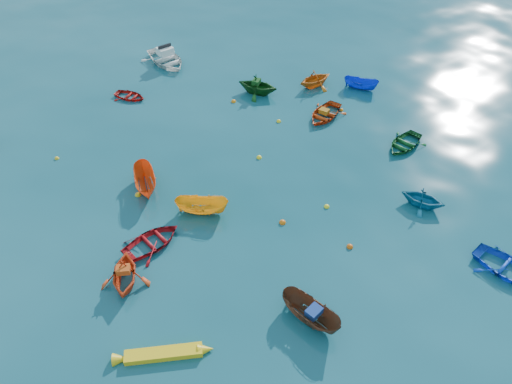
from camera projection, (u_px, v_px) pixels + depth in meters
ground at (312, 248)px, 26.43m from camera, size 160.00×160.00×0.00m
sampan_brown_mid at (310, 320)px, 23.14m from camera, size 1.75×3.42×1.26m
dinghy_blue_se at (507, 272)px, 25.26m from camera, size 2.94×3.81×0.73m
dinghy_orange_w at (126, 282)px, 24.77m from camera, size 3.55×3.70×1.50m
sampan_yellow_mid at (203, 212)px, 28.45m from camera, size 3.06×2.91×1.19m
dinghy_green_e at (404, 146)px, 33.14m from camera, size 3.55×2.84×0.66m
dinghy_cyan_se at (421, 205)px, 28.88m from camera, size 2.99×3.15×1.30m
dinghy_red_nw at (153, 245)px, 26.62m from camera, size 3.48×2.62×0.68m
sampan_orange_n at (147, 188)px, 29.99m from camera, size 2.34×3.57×1.29m
dinghy_green_n at (258, 93)px, 38.15m from camera, size 3.85×3.98×1.60m
dinghy_red_ne at (324, 117)px, 35.76m from camera, size 4.02×3.42×0.71m
sampan_blue_far at (360, 89)px, 38.65m from camera, size 2.28×2.79×1.03m
dinghy_red_far at (130, 98)px, 37.66m from camera, size 2.80×3.05×0.52m
dinghy_orange_far at (314, 86)px, 38.95m from camera, size 2.95×2.60×1.47m
kayak_yellow at (164, 355)px, 21.80m from camera, size 3.85×2.53×0.41m
motorboat_white at (167, 63)px, 41.74m from camera, size 3.27×4.56×1.55m
tarp_blue_a at (314, 312)px, 22.52m from camera, size 0.80×0.66×0.35m
tarp_orange_a at (123, 270)px, 24.19m from camera, size 0.82×0.76×0.32m
tarp_green_b at (256, 82)px, 37.53m from camera, size 0.86×0.81×0.33m
tarp_orange_b at (324, 111)px, 35.36m from camera, size 0.68×0.77×0.31m
buoy_ye_a at (327, 207)px, 28.79m from camera, size 0.32×0.32×0.32m
buoy_or_b at (350, 247)px, 26.49m from camera, size 0.35×0.35×0.35m
buoy_ye_b at (138, 195)px, 29.53m from camera, size 0.37×0.37×0.37m
buoy_or_c at (282, 223)px, 27.83m from camera, size 0.37×0.37×0.37m
buoy_ye_c at (259, 158)px, 32.20m from camera, size 0.34×0.34×0.34m
buoy_or_d at (341, 110)px, 36.37m from camera, size 0.30×0.30×0.30m
buoy_ye_d at (57, 159)px, 32.13m from camera, size 0.29×0.29×0.29m
buoy_or_e at (234, 102)px, 37.25m from camera, size 0.36×0.36×0.36m
buoy_ye_e at (279, 122)px, 35.28m from camera, size 0.33×0.33×0.33m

